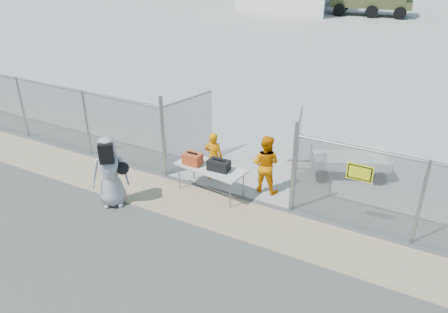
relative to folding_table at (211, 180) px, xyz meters
The scene contains 11 objects.
ground 1.82m from the folding_table, 80.78° to the right, with size 160.00×160.00×0.00m, color #3E3E3E.
tarmac_inside 40.25m from the folding_table, 89.60° to the left, with size 160.00×80.00×0.01m, color #9D9D9D.
dirt_strip 0.90m from the folding_table, 69.28° to the right, with size 44.00×1.60×0.01m, color tan.
chain_link_fence 0.78m from the folding_table, 41.15° to the left, with size 40.00×0.20×2.20m, color gray, non-canonical shape.
folding_table is the anchor object (origin of this frame).
orange_bag 0.78m from the folding_table, 169.26° to the right, with size 0.51×0.34×0.32m, color #CB4821.
black_duffel 0.63m from the folding_table, 10.10° to the right, with size 0.59×0.34×0.28m, color black.
security_worker_left 0.83m from the folding_table, 113.20° to the left, with size 0.55×0.36×1.51m, color orange.
security_worker_right 1.58m from the folding_table, 32.94° to the left, with size 0.82×0.64×1.69m, color orange.
visitor 2.73m from the folding_table, 139.59° to the right, with size 0.96×0.63×1.96m, color #98989B.
utility_trailer 4.26m from the folding_table, 43.68° to the left, with size 2.99×1.54×0.72m, color silver, non-canonical shape.
Camera 1 is at (4.99, -7.35, 6.50)m, focal length 35.00 mm.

